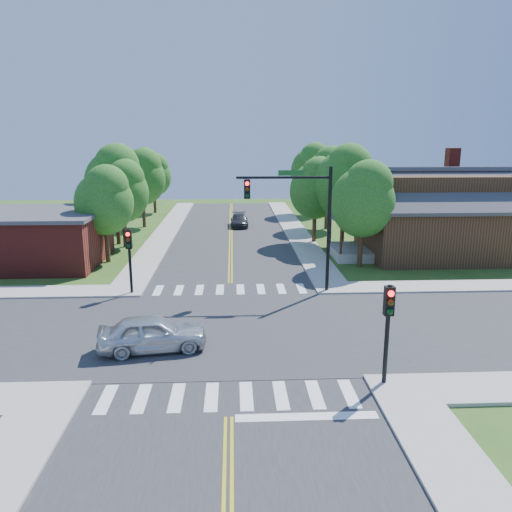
{
  "coord_description": "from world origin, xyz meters",
  "views": [
    {
      "loc": [
        0.2,
        -21.84,
        8.78
      ],
      "look_at": [
        1.49,
        5.56,
        2.2
      ],
      "focal_mm": 35.0,
      "sensor_mm": 36.0,
      "label": 1
    }
  ],
  "objects_px": {
    "house_ne": "(434,212)",
    "car_dgrey": "(239,221)",
    "signal_mast_ne": "(299,209)",
    "car_silver": "(152,334)",
    "signal_pole_se": "(388,316)",
    "signal_pole_nw": "(129,249)"
  },
  "relations": [
    {
      "from": "signal_mast_ne",
      "to": "house_ne",
      "type": "relative_size",
      "value": 0.55
    },
    {
      "from": "house_ne",
      "to": "car_dgrey",
      "type": "height_order",
      "value": "house_ne"
    },
    {
      "from": "car_silver",
      "to": "car_dgrey",
      "type": "relative_size",
      "value": 1.12
    },
    {
      "from": "signal_mast_ne",
      "to": "car_silver",
      "type": "distance_m",
      "value": 11.32
    },
    {
      "from": "car_dgrey",
      "to": "signal_pole_se",
      "type": "bearing_deg",
      "value": -81.88
    },
    {
      "from": "signal_pole_se",
      "to": "car_dgrey",
      "type": "xyz_separation_m",
      "value": [
        -4.75,
        32.99,
        -2.05
      ]
    },
    {
      "from": "signal_pole_se",
      "to": "car_dgrey",
      "type": "distance_m",
      "value": 33.4
    },
    {
      "from": "car_silver",
      "to": "signal_pole_se",
      "type": "bearing_deg",
      "value": -120.25
    },
    {
      "from": "signal_mast_ne",
      "to": "signal_pole_nw",
      "type": "bearing_deg",
      "value": -179.93
    },
    {
      "from": "signal_pole_se",
      "to": "house_ne",
      "type": "distance_m",
      "value": 22.03
    },
    {
      "from": "signal_pole_se",
      "to": "car_silver",
      "type": "xyz_separation_m",
      "value": [
        -8.81,
        3.43,
        -1.9
      ]
    },
    {
      "from": "car_dgrey",
      "to": "signal_pole_nw",
      "type": "bearing_deg",
      "value": -106.56
    },
    {
      "from": "signal_pole_se",
      "to": "house_ne",
      "type": "height_order",
      "value": "house_ne"
    },
    {
      "from": "signal_mast_ne",
      "to": "car_dgrey",
      "type": "distance_m",
      "value": 22.4
    },
    {
      "from": "signal_mast_ne",
      "to": "car_dgrey",
      "type": "xyz_separation_m",
      "value": [
        -3.06,
        21.78,
        -4.24
      ]
    },
    {
      "from": "car_silver",
      "to": "car_dgrey",
      "type": "bearing_deg",
      "value": -16.81
    },
    {
      "from": "signal_pole_nw",
      "to": "car_silver",
      "type": "relative_size",
      "value": 0.81
    },
    {
      "from": "house_ne",
      "to": "car_silver",
      "type": "bearing_deg",
      "value": -138.11
    },
    {
      "from": "signal_mast_ne",
      "to": "car_silver",
      "type": "height_order",
      "value": "signal_mast_ne"
    },
    {
      "from": "car_silver",
      "to": "car_dgrey",
      "type": "xyz_separation_m",
      "value": [
        4.06,
        29.56,
        -0.16
      ]
    },
    {
      "from": "signal_pole_nw",
      "to": "car_dgrey",
      "type": "relative_size",
      "value": 0.91
    },
    {
      "from": "signal_pole_nw",
      "to": "car_silver",
      "type": "height_order",
      "value": "signal_pole_nw"
    }
  ]
}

